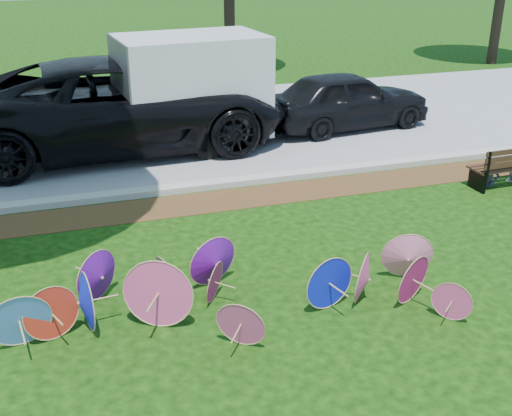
{
  "coord_description": "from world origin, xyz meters",
  "views": [
    {
      "loc": [
        -2.07,
        -6.06,
        4.56
      ],
      "look_at": [
        0.5,
        2.0,
        0.9
      ],
      "focal_mm": 45.0,
      "sensor_mm": 36.0,
      "label": 1
    }
  ],
  "objects_px": {
    "black_van": "(124,105)",
    "person_left": "(492,158)",
    "parasol_pile": "(217,286)",
    "park_bench": "(508,165)",
    "dark_pickup": "(347,100)",
    "cargo_trailer": "(192,86)"
  },
  "relations": [
    {
      "from": "dark_pickup",
      "to": "cargo_trailer",
      "type": "height_order",
      "value": "cargo_trailer"
    },
    {
      "from": "black_van",
      "to": "dark_pickup",
      "type": "xyz_separation_m",
      "value": [
        5.46,
        0.02,
        -0.3
      ]
    },
    {
      "from": "person_left",
      "to": "dark_pickup",
      "type": "bearing_deg",
      "value": 114.82
    },
    {
      "from": "park_bench",
      "to": "person_left",
      "type": "xyz_separation_m",
      "value": [
        -0.35,
        0.05,
        0.15
      ]
    },
    {
      "from": "park_bench",
      "to": "person_left",
      "type": "height_order",
      "value": "person_left"
    },
    {
      "from": "parasol_pile",
      "to": "park_bench",
      "type": "xyz_separation_m",
      "value": [
        6.5,
        2.71,
        0.04
      ]
    },
    {
      "from": "person_left",
      "to": "cargo_trailer",
      "type": "bearing_deg",
      "value": 152.56
    },
    {
      "from": "black_van",
      "to": "park_bench",
      "type": "distance_m",
      "value": 8.15
    },
    {
      "from": "dark_pickup",
      "to": "person_left",
      "type": "bearing_deg",
      "value": -174.79
    },
    {
      "from": "parasol_pile",
      "to": "black_van",
      "type": "height_order",
      "value": "black_van"
    },
    {
      "from": "park_bench",
      "to": "person_left",
      "type": "relative_size",
      "value": 1.4
    },
    {
      "from": "parasol_pile",
      "to": "person_left",
      "type": "distance_m",
      "value": 6.75
    },
    {
      "from": "park_bench",
      "to": "parasol_pile",
      "type": "bearing_deg",
      "value": -159.46
    },
    {
      "from": "parasol_pile",
      "to": "black_van",
      "type": "xyz_separation_m",
      "value": [
        -0.24,
        7.24,
        0.64
      ]
    },
    {
      "from": "dark_pickup",
      "to": "park_bench",
      "type": "relative_size",
      "value": 2.66
    },
    {
      "from": "black_van",
      "to": "person_left",
      "type": "bearing_deg",
      "value": -127.52
    },
    {
      "from": "black_van",
      "to": "person_left",
      "type": "relative_size",
      "value": 6.47
    },
    {
      "from": "cargo_trailer",
      "to": "person_left",
      "type": "height_order",
      "value": "cargo_trailer"
    },
    {
      "from": "cargo_trailer",
      "to": "park_bench",
      "type": "bearing_deg",
      "value": -43.99
    },
    {
      "from": "cargo_trailer",
      "to": "person_left",
      "type": "relative_size",
      "value": 2.79
    },
    {
      "from": "person_left",
      "to": "park_bench",
      "type": "bearing_deg",
      "value": 4.92
    },
    {
      "from": "black_van",
      "to": "park_bench",
      "type": "relative_size",
      "value": 4.62
    }
  ]
}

